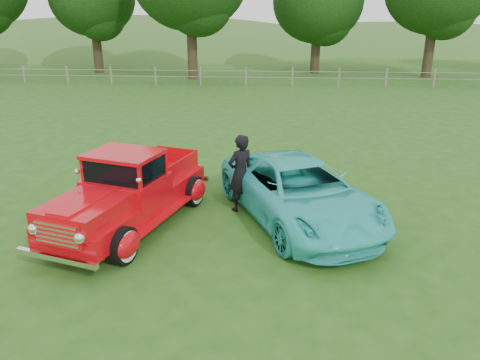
# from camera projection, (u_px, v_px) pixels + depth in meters

# --- Properties ---
(ground) EXTENTS (140.00, 140.00, 0.00)m
(ground) POSITION_uv_depth(u_px,v_px,m) (186.00, 241.00, 10.07)
(ground) COLOR #265115
(ground) RESTS_ON ground
(distant_hills) EXTENTS (116.00, 60.00, 18.00)m
(distant_hills) POSITION_uv_depth(u_px,v_px,m) (233.00, 78.00, 67.62)
(distant_hills) COLOR #355D22
(distant_hills) RESTS_ON ground
(fence_line) EXTENTS (48.00, 0.12, 1.20)m
(fence_line) POSITION_uv_depth(u_px,v_px,m) (246.00, 76.00, 30.48)
(fence_line) COLOR gray
(fence_line) RESTS_ON ground
(tree_near_east) EXTENTS (6.80, 6.80, 8.33)m
(tree_near_east) POSITION_uv_depth(u_px,v_px,m) (318.00, 2.00, 35.12)
(tree_near_east) COLOR #322619
(tree_near_east) RESTS_ON ground
(red_pickup) EXTENTS (3.22, 5.27, 1.78)m
(red_pickup) POSITION_uv_depth(u_px,v_px,m) (129.00, 193.00, 10.55)
(red_pickup) COLOR black
(red_pickup) RESTS_ON ground
(teal_sedan) EXTENTS (4.28, 5.67, 1.43)m
(teal_sedan) POSITION_uv_depth(u_px,v_px,m) (299.00, 192.00, 10.85)
(teal_sedan) COLOR #33CDC5
(teal_sedan) RESTS_ON ground
(man) EXTENTS (0.83, 0.80, 1.92)m
(man) POSITION_uv_depth(u_px,v_px,m) (240.00, 173.00, 11.34)
(man) COLOR black
(man) RESTS_ON ground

